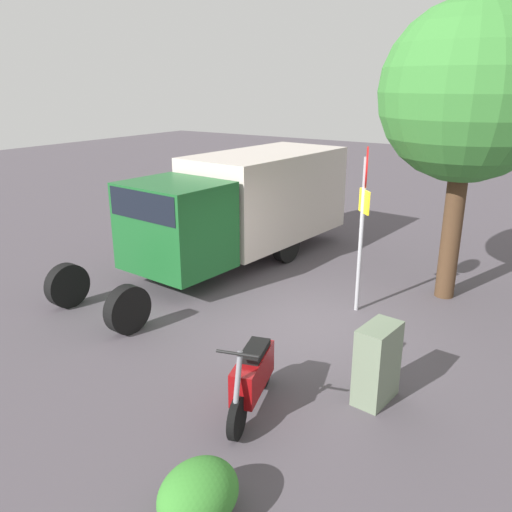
{
  "coord_description": "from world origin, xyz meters",
  "views": [
    {
      "loc": [
        8.12,
        4.2,
        4.35
      ],
      "look_at": [
        0.44,
        -0.96,
        1.25
      ],
      "focal_mm": 36.5,
      "sensor_mm": 36.0,
      "label": 1
    }
  ],
  "objects": [
    {
      "name": "bike_rack_hoop",
      "position": [
        0.58,
        1.64,
        0.0
      ],
      "size": [
        0.85,
        0.12,
        0.85
      ],
      "primitive_type": "torus",
      "rotation": [
        1.57,
        0.0,
        -0.08
      ],
      "color": "#B7B7BC",
      "rests_on": "ground"
    },
    {
      "name": "ground_plane",
      "position": [
        0.0,
        0.0,
        0.0
      ],
      "size": [
        60.0,
        60.0,
        0.0
      ],
      "primitive_type": "plane",
      "color": "#4B444B"
    },
    {
      "name": "street_tree",
      "position": [
        -2.69,
        1.79,
        4.14
      ],
      "size": [
        3.41,
        3.41,
        5.87
      ],
      "color": "#47301E",
      "rests_on": "ground"
    },
    {
      "name": "shrub_near_sign",
      "position": [
        4.88,
        1.31,
        0.32
      ],
      "size": [
        0.94,
        0.77,
        0.64
      ],
      "primitive_type": "ellipsoid",
      "color": "#357D2C",
      "rests_on": "ground"
    },
    {
      "name": "box_truck_near",
      "position": [
        -2.18,
        -3.16,
        1.52
      ],
      "size": [
        8.25,
        2.76,
        2.66
      ],
      "rotation": [
        0.0,
        0.0,
        -0.07
      ],
      "color": "black",
      "rests_on": "ground"
    },
    {
      "name": "utility_cabinet",
      "position": [
        1.79,
        2.01,
        0.58
      ],
      "size": [
        0.76,
        0.48,
        1.16
      ],
      "primitive_type": "cube",
      "rotation": [
        0.0,
        0.0,
        -0.09
      ],
      "color": "slate",
      "rests_on": "ground"
    },
    {
      "name": "stop_sign",
      "position": [
        -0.96,
        0.54,
        2.17
      ],
      "size": [
        0.71,
        0.33,
        3.25
      ],
      "color": "#9E9EA3",
      "rests_on": "ground"
    },
    {
      "name": "motorcycle",
      "position": [
        2.95,
        0.67,
        0.52
      ],
      "size": [
        1.76,
        0.77,
        1.2
      ],
      "rotation": [
        0.0,
        0.0,
        0.3
      ],
      "color": "black",
      "rests_on": "ground"
    }
  ]
}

